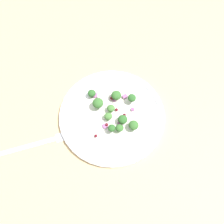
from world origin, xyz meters
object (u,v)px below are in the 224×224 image
Objects in this scene: fork at (39,143)px; broccoli_floret_2 at (134,125)px; broccoli_floret_0 at (98,103)px; broccoli_floret_1 at (92,93)px; plate at (112,115)px.

broccoli_floret_2 is at bearing -81.59° from fork.
broccoli_floret_1 is at bearing 27.59° from broccoli_floret_0.
broccoli_floret_2 reaches higher than plate.
fork is (-7.64, 19.22, -0.61)cm from plate.
broccoli_floret_0 is 1.14× the size of broccoli_floret_2.
fork is at bearing 123.02° from broccoli_floret_0.
broccoli_floret_1 is 0.12× the size of fork.
broccoli_floret_0 reaches higher than broccoli_floret_2.
broccoli_floret_1 reaches higher than plate.
plate is at bearing -136.56° from broccoli_floret_1.
broccoli_floret_0 is at bearing 55.43° from broccoli_floret_2.
broccoli_floret_2 is at bearing -125.76° from plate.
broccoli_floret_1 is (5.87, 5.56, 1.75)cm from plate.
plate is at bearing -68.33° from fork.
broccoli_floret_0 is (2.41, 3.76, 2.41)cm from plate.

